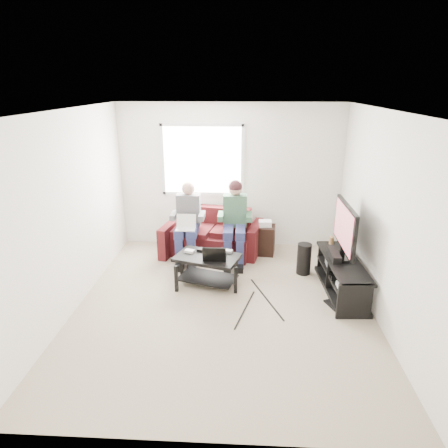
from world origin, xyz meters
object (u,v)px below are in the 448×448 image
Objects in this scene: coffee_table at (207,263)px; end_table at (265,239)px; subwoofer at (304,259)px; sofa at (213,237)px; tv at (345,228)px; tv_stand at (342,278)px.

end_table reaches higher than coffee_table.
end_table is at bearing 127.76° from subwoofer.
sofa is 2.96× the size of end_table.
tv reaches higher than coffee_table.
tv_stand is 2.44× the size of end_table.
tv_stand is at bearing -88.53° from tv.
tv reaches higher than end_table.
coffee_table is 2.08× the size of subwoofer.
coffee_table is 0.96× the size of tv.
tv_stand is 0.74m from tv.
end_table is (-0.59, 0.77, 0.03)m from subwoofer.
tv is at bearing -49.29° from end_table.
subwoofer is (1.50, 0.44, -0.09)m from coffee_table.
sofa reaches higher than subwoofer.
subwoofer is at bearing 135.05° from tv.
tv_stand is at bearing -50.32° from subwoofer.
subwoofer reaches higher than tv_stand.
sofa reaches higher than end_table.
tv_stand reaches higher than coffee_table.
coffee_table is 2.07m from tv.
sofa is 1.22m from coffee_table.
tv is at bearing -0.72° from coffee_table.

